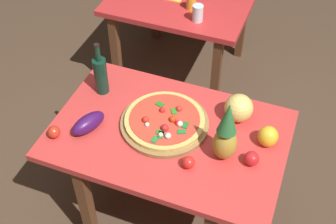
{
  "coord_description": "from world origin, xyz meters",
  "views": [
    {
      "loc": [
        0.56,
        -1.47,
        2.48
      ],
      "look_at": [
        -0.04,
        0.09,
        0.8
      ],
      "focal_mm": 47.87,
      "sensor_mm": 36.0,
      "label": 1
    }
  ],
  "objects": [
    {
      "name": "ground_plane",
      "position": [
        0.0,
        0.0,
        0.0
      ],
      "size": [
        10.0,
        10.0,
        0.0
      ],
      "primitive_type": "plane",
      "color": "#4C3828"
    },
    {
      "name": "display_table",
      "position": [
        0.0,
        0.0,
        0.65
      ],
      "size": [
        1.22,
        0.8,
        0.75
      ],
      "color": "brown",
      "rests_on": "ground_plane"
    },
    {
      "name": "background_table",
      "position": [
        -0.39,
        1.34,
        0.65
      ],
      "size": [
        1.03,
        0.9,
        0.75
      ],
      "color": "brown",
      "rests_on": "ground_plane"
    },
    {
      "name": "pizza_board",
      "position": [
        -0.04,
        0.04,
        0.76
      ],
      "size": [
        0.47,
        0.47,
        0.02
      ],
      "primitive_type": "cylinder",
      "color": "olive",
      "rests_on": "display_table"
    },
    {
      "name": "pizza",
      "position": [
        -0.04,
        0.04,
        0.79
      ],
      "size": [
        0.42,
        0.42,
        0.06
      ],
      "color": "#D7B85C",
      "rests_on": "pizza_board"
    },
    {
      "name": "wine_bottle",
      "position": [
        -0.47,
        0.17,
        0.87
      ],
      "size": [
        0.08,
        0.08,
        0.33
      ],
      "color": "#103324",
      "rests_on": "display_table"
    },
    {
      "name": "pineapple_left",
      "position": [
        0.31,
        -0.05,
        0.91
      ],
      "size": [
        0.12,
        0.12,
        0.36
      ],
      "color": "#B08D31",
      "rests_on": "display_table"
    },
    {
      "name": "melon",
      "position": [
        0.31,
        0.23,
        0.82
      ],
      "size": [
        0.15,
        0.15,
        0.15
      ],
      "primitive_type": "sphere",
      "color": "#E3CC67",
      "rests_on": "display_table"
    },
    {
      "name": "bell_pepper",
      "position": [
        0.49,
        0.11,
        0.8
      ],
      "size": [
        0.1,
        0.1,
        0.11
      ],
      "primitive_type": "ellipsoid",
      "color": "yellow",
      "rests_on": "display_table"
    },
    {
      "name": "eggplant",
      "position": [
        -0.4,
        -0.13,
        0.79
      ],
      "size": [
        0.16,
        0.22,
        0.09
      ],
      "primitive_type": "ellipsoid",
      "rotation": [
        0.0,
        0.0,
        1.15
      ],
      "color": "#3A124E",
      "rests_on": "display_table"
    },
    {
      "name": "tomato_by_bottle",
      "position": [
        -0.54,
        -0.24,
        0.78
      ],
      "size": [
        0.07,
        0.07,
        0.07
      ],
      "primitive_type": "sphere",
      "color": "red",
      "rests_on": "display_table"
    },
    {
      "name": "tomato_at_corner",
      "position": [
        0.17,
        -0.18,
        0.78
      ],
      "size": [
        0.06,
        0.06,
        0.06
      ],
      "primitive_type": "sphere",
      "color": "red",
      "rests_on": "display_table"
    },
    {
      "name": "tomato_near_board",
      "position": [
        0.45,
        -0.05,
        0.78
      ],
      "size": [
        0.07,
        0.07,
        0.07
      ],
      "primitive_type": "sphere",
      "color": "red",
      "rests_on": "display_table"
    },
    {
      "name": "drinking_glass_juice",
      "position": [
        -0.28,
        1.17,
        0.79
      ],
      "size": [
        0.07,
        0.07,
        0.09
      ],
      "primitive_type": "cylinder",
      "color": "gold",
      "rests_on": "background_table"
    },
    {
      "name": "drinking_glass_water",
      "position": [
        -0.19,
        1.04,
        0.81
      ],
      "size": [
        0.07,
        0.07,
        0.12
      ],
      "primitive_type": "cylinder",
      "color": "silver",
      "rests_on": "background_table"
    }
  ]
}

